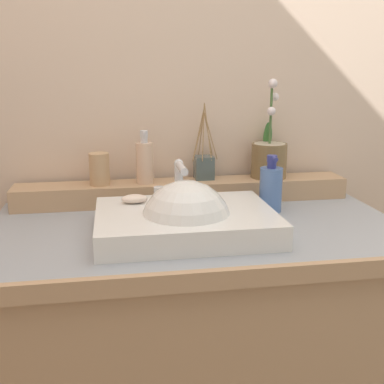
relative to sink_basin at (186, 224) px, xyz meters
name	(u,v)px	position (x,y,z in m)	size (l,w,h in m)	color
wall_back	(175,42)	(0.04, 0.49, 0.47)	(2.71, 0.20, 2.65)	beige
vanity_cabinet	(197,355)	(0.04, 0.07, -0.44)	(1.13, 0.63, 0.83)	tan
back_ledge	(184,191)	(0.04, 0.31, 0.00)	(1.07, 0.12, 0.07)	tan
sink_basin	(186,224)	(0.00, 0.00, 0.00)	(0.46, 0.34, 0.27)	white
soap_bar	(134,199)	(-0.13, 0.10, 0.04)	(0.07, 0.04, 0.02)	beige
potted_plant	(269,156)	(0.33, 0.32, 0.11)	(0.12, 0.13, 0.32)	brown
soap_dispenser	(145,162)	(-0.08, 0.31, 0.11)	(0.05, 0.06, 0.17)	beige
tumbler_cup	(99,169)	(-0.22, 0.31, 0.09)	(0.06, 0.06, 0.10)	tan
reed_diffuser	(204,166)	(0.11, 0.34, 0.08)	(0.09, 0.08, 0.25)	#445352
lotion_bottle	(271,188)	(0.28, 0.16, 0.04)	(0.07, 0.07, 0.17)	#5072AF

